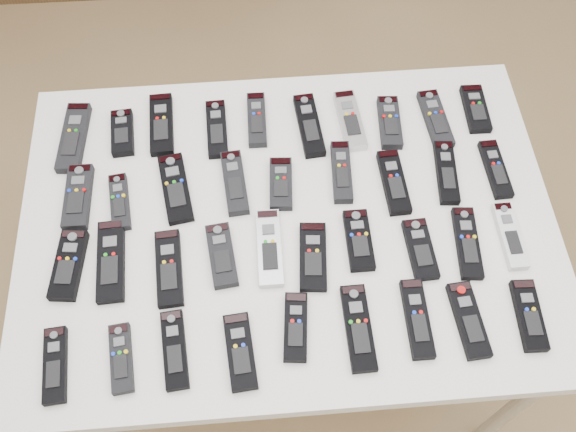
{
  "coord_description": "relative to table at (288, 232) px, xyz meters",
  "views": [
    {
      "loc": [
        -0.03,
        -0.84,
        2.08
      ],
      "look_at": [
        0.03,
        -0.1,
        0.8
      ],
      "focal_mm": 40.0,
      "sensor_mm": 36.0,
      "label": 1
    }
  ],
  "objects": [
    {
      "name": "remote_33",
      "position": [
        -0.01,
        -0.27,
        0.07
      ],
      "size": [
        0.06,
        0.15,
        0.02
      ],
      "primitive_type": "cube",
      "rotation": [
        0.0,
        0.0,
        -0.1
      ],
      "color": "black",
      "rests_on": "table"
    },
    {
      "name": "remote_31",
      "position": [
        -0.26,
        -0.3,
        0.07
      ],
      "size": [
        0.06,
        0.17,
        0.02
      ],
      "primitive_type": "cube",
      "rotation": [
        0.0,
        0.0,
        0.09
      ],
      "color": "black",
      "rests_on": "table"
    },
    {
      "name": "remote_23",
      "position": [
        -0.05,
        -0.07,
        0.07
      ],
      "size": [
        0.06,
        0.19,
        0.02
      ],
      "primitive_type": "cube",
      "rotation": [
        0.0,
        0.0,
        -0.01
      ],
      "color": "#B7B7BC",
      "rests_on": "table"
    },
    {
      "name": "remote_2",
      "position": [
        -0.3,
        0.3,
        0.07
      ],
      "size": [
        0.06,
        0.19,
        0.02
      ],
      "primitive_type": "cube",
      "rotation": [
        0.0,
        0.0,
        0.04
      ],
      "color": "black",
      "rests_on": "table"
    },
    {
      "name": "remote_19",
      "position": [
        -0.5,
        -0.08,
        0.07
      ],
      "size": [
        0.08,
        0.17,
        0.02
      ],
      "primitive_type": "cube",
      "rotation": [
        0.0,
        0.0,
        -0.11
      ],
      "color": "black",
      "rests_on": "table"
    },
    {
      "name": "remote_26",
      "position": [
        0.29,
        -0.11,
        0.07
      ],
      "size": [
        0.06,
        0.15,
        0.02
      ],
      "primitive_type": "cube",
      "rotation": [
        0.0,
        0.0,
        0.05
      ],
      "color": "black",
      "rests_on": "table"
    },
    {
      "name": "remote_32",
      "position": [
        -0.12,
        -0.31,
        0.07
      ],
      "size": [
        0.07,
        0.17,
        0.02
      ],
      "primitive_type": "cube",
      "rotation": [
        0.0,
        0.0,
        0.08
      ],
      "color": "black",
      "rests_on": "table"
    },
    {
      "name": "remote_17",
      "position": [
        0.39,
        0.1,
        0.07
      ],
      "size": [
        0.06,
        0.18,
        0.02
      ],
      "primitive_type": "cube",
      "rotation": [
        0.0,
        0.0,
        -0.09
      ],
      "color": "black",
      "rests_on": "table"
    },
    {
      "name": "remote_6",
      "position": [
        0.18,
        0.27,
        0.07
      ],
      "size": [
        0.07,
        0.18,
        0.02
      ],
      "primitive_type": "cube",
      "rotation": [
        0.0,
        0.0,
        0.07
      ],
      "color": "#B7B7BC",
      "rests_on": "table"
    },
    {
      "name": "remote_3",
      "position": [
        -0.16,
        0.27,
        0.07
      ],
      "size": [
        0.05,
        0.17,
        0.02
      ],
      "primitive_type": "cube",
      "rotation": [
        0.0,
        0.0,
        0.02
      ],
      "color": "black",
      "rests_on": "table"
    },
    {
      "name": "remote_8",
      "position": [
        0.4,
        0.26,
        0.07
      ],
      "size": [
        0.07,
        0.18,
        0.02
      ],
      "primitive_type": "cube",
      "rotation": [
        0.0,
        0.0,
        0.08
      ],
      "color": "black",
      "rests_on": "table"
    },
    {
      "name": "remote_20",
      "position": [
        -0.4,
        -0.08,
        0.07
      ],
      "size": [
        0.07,
        0.2,
        0.02
      ],
      "primitive_type": "cube",
      "rotation": [
        0.0,
        0.0,
        0.04
      ],
      "color": "black",
      "rests_on": "table"
    },
    {
      "name": "remote_9",
      "position": [
        0.51,
        0.29,
        0.07
      ],
      "size": [
        0.06,
        0.15,
        0.02
      ],
      "primitive_type": "cube",
      "rotation": [
        0.0,
        0.0,
        -0.03
      ],
      "color": "black",
      "rests_on": "table"
    },
    {
      "name": "remote_37",
      "position": [
        0.49,
        -0.28,
        0.07
      ],
      "size": [
        0.06,
        0.16,
        0.02
      ],
      "primitive_type": "cube",
      "rotation": [
        0.0,
        0.0,
        -0.04
      ],
      "color": "black",
      "rests_on": "table"
    },
    {
      "name": "remote_30",
      "position": [
        -0.37,
        -0.31,
        0.07
      ],
      "size": [
        0.06,
        0.15,
        0.02
      ],
      "primitive_type": "cube",
      "rotation": [
        0.0,
        0.0,
        0.11
      ],
      "color": "black",
      "rests_on": "table"
    },
    {
      "name": "remote_25",
      "position": [
        0.16,
        -0.07,
        0.07
      ],
      "size": [
        0.06,
        0.15,
        0.02
      ],
      "primitive_type": "cube",
      "rotation": [
        0.0,
        0.0,
        0.0
      ],
      "color": "black",
      "rests_on": "table"
    },
    {
      "name": "remote_34",
      "position": [
        0.13,
        -0.28,
        0.07
      ],
      "size": [
        0.06,
        0.19,
        0.02
      ],
      "primitive_type": "cube",
      "rotation": [
        0.0,
        0.0,
        0.02
      ],
      "color": "black",
      "rests_on": "table"
    },
    {
      "name": "remote_4",
      "position": [
        -0.06,
        0.29,
        0.07
      ],
      "size": [
        0.05,
        0.16,
        0.02
      ],
      "primitive_type": "cube",
      "rotation": [
        0.0,
        0.0,
        -0.02
      ],
      "color": "black",
      "rests_on": "table"
    },
    {
      "name": "remote_14",
      "position": [
        -0.01,
        0.1,
        0.07
      ],
      "size": [
        0.06,
        0.14,
        0.02
      ],
      "primitive_type": "cube",
      "rotation": [
        0.0,
        0.0,
        -0.07
      ],
      "color": "black",
      "rests_on": "table"
    },
    {
      "name": "remote_5",
      "position": [
        0.07,
        0.26,
        0.07
      ],
      "size": [
        0.07,
        0.19,
        0.02
      ],
      "primitive_type": "cube",
      "rotation": [
        0.0,
        0.0,
        0.08
      ],
      "color": "black",
      "rests_on": "table"
    },
    {
      "name": "remote_1",
      "position": [
        -0.4,
        0.28,
        0.07
      ],
      "size": [
        0.06,
        0.14,
        0.02
      ],
      "primitive_type": "cube",
      "rotation": [
        0.0,
        0.0,
        0.07
      ],
      "color": "black",
      "rests_on": "table"
    },
    {
      "name": "remote_22",
      "position": [
        -0.16,
        -0.09,
        0.07
      ],
      "size": [
        0.07,
        0.16,
        0.02
      ],
      "primitive_type": "cube",
      "rotation": [
        0.0,
        0.0,
        0.11
      ],
      "color": "black",
      "rests_on": "table"
    },
    {
      "name": "remote_15",
      "position": [
        0.14,
        0.12,
        0.07
      ],
      "size": [
        0.05,
        0.17,
        0.02
      ],
      "primitive_type": "cube",
      "rotation": [
        0.0,
        0.0,
        -0.06
      ],
      "color": "black",
      "rests_on": "table"
    },
    {
      "name": "remote_35",
      "position": [
        0.25,
        -0.27,
        0.07
      ],
      "size": [
        0.05,
        0.18,
        0.02
      ],
      "primitive_type": "cube",
      "rotation": [
        0.0,
        0.0,
        -0.01
      ],
      "color": "black",
      "rests_on": "table"
    },
    {
      "name": "remote_29",
      "position": [
        -0.5,
        -0.31,
        0.07
      ],
      "size": [
        0.06,
        0.16,
        0.02
      ],
      "primitive_type": "cube",
      "rotation": [
        0.0,
        0.0,
        0.08
      ],
      "color": "black",
      "rests_on": "table"
    },
    {
      "name": "remote_10",
      "position": [
        -0.49,
        0.1,
        0.07
      ],
      "size": [
        0.06,
        0.17,
        0.02
      ],
      "primitive_type": "cube",
      "rotation": [
        0.0,
        0.0,
        -0.02
      ],
      "color": "black",
      "rests_on": "table"
    },
    {
      "name": "remote_7",
      "position": [
        0.28,
        0.26,
        0.07
      ],
      "size": [
        0.06,
        0.16,
        0.02
      ],
      "primitive_type": "cube",
      "rotation": [
        0.0,
        0.0,
        -0.07
      ],
      "color": "black",
      "rests_on": "table"
    },
    {
      "name": "remote_28",
      "position": [
        0.5,
        -0.09,
        0.07
      ],
      "size": [
        0.04,
        0.17,
        0.02
      ],
      "primitive_type": "cube",
      "rotation": [
        0.0,
        0.0,
        0.01
      ],
      "color": "silver",
      "rests_on": "table"
    },
    {
      "name": "table",
      "position": [
        0.0,
        0.0,
        0.0
      ],
      "size": [
        1.25,
        0.88,
        0.78
      ],
      "color": "white",
      "rests_on": "ground"
    },
    {
      "name": "remote_24",
      "position": [
        0.05,
        -0.1,
        0.07
      ],
      "size": [
        0.07,
        0.17,
        0.02
      ],
      "primitive_type": "cube",
      "rotation": [
        0.0,
        0.0,
        -0.09
      ],
      "color": "black",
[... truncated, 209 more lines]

